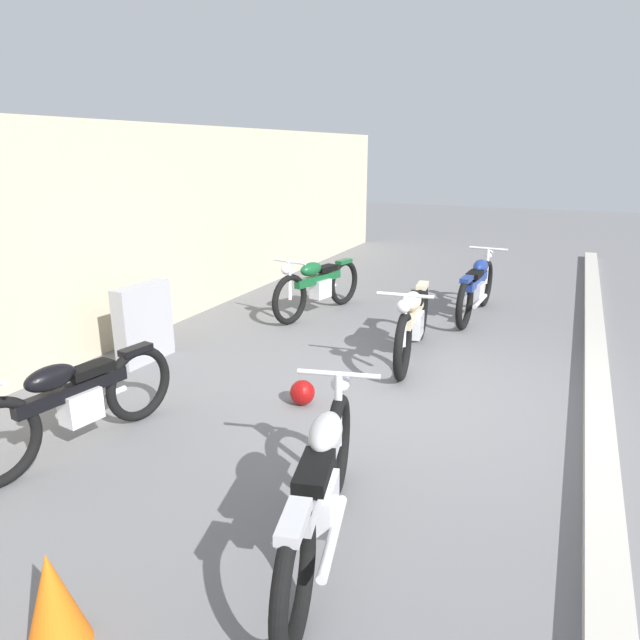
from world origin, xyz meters
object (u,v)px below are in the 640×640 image
Objects in this scene: motorcycle_black at (73,402)px; motorcycle_blue at (477,287)px; stone_marker at (144,323)px; helmet at (302,393)px; motorcycle_silver at (321,486)px; traffic_cone at (53,601)px; motorcycle_green at (318,285)px; motorcycle_cream at (413,321)px.

motorcycle_blue is at bearing 164.81° from motorcycle_black.
stone_marker is 3.74× the size of helmet.
motorcycle_blue reaches higher than stone_marker.
motorcycle_silver is (-1.83, -1.02, 0.33)m from helmet.
helmet is 3.92m from motorcycle_blue.
motorcycle_green reaches higher than traffic_cone.
motorcycle_green is at bearing -173.31° from motorcycle_black.
motorcycle_cream is (4.71, -0.51, 0.19)m from traffic_cone.
stone_marker is 2.24m from helmet.
motorcycle_green is at bearing 21.77° from helmet.
motorcycle_cream is at bearing -64.22° from stone_marker.
stone_marker is 0.44× the size of motorcycle_blue.
motorcycle_black is 0.98× the size of motorcycle_silver.
motorcycle_silver reaches higher than traffic_cone.
traffic_cone is (-3.35, -2.31, -0.18)m from stone_marker.
helmet is 0.45× the size of traffic_cone.
helmet is 0.12× the size of motorcycle_blue.
stone_marker is at bearing -8.51° from motorcycle_green.
motorcycle_black is 0.95× the size of motorcycle_blue.
motorcycle_green reaches higher than stone_marker.
motorcycle_blue is 2.34m from motorcycle_green.
traffic_cone is (-3.03, -0.11, 0.15)m from helmet.
traffic_cone is 6.86m from motorcycle_blue.
motorcycle_blue is at bearing 162.78° from motorcycle_cream.
motorcycle_black is 0.93× the size of motorcycle_cream.
motorcycle_blue is 5.60m from motorcycle_silver.
motorcycle_cream is 1.05× the size of motorcycle_silver.
motorcycle_cream reaches higher than motorcycle_green.
motorcycle_silver is (1.20, -0.91, 0.17)m from traffic_cone.
stone_marker is 2.81m from motorcycle_green.
helmet is 0.11× the size of motorcycle_cream.
motorcycle_cream reaches higher than motorcycle_silver.
motorcycle_cream is at bearing -7.02° from motorcycle_silver.
motorcycle_cream is at bearing 67.89° from motorcycle_green.
motorcycle_blue is at bearing -42.97° from stone_marker.
motorcycle_green is (4.48, -0.15, 0.01)m from motorcycle_black.
motorcycle_green is at bearing -21.34° from stone_marker.
traffic_cone is 1.51m from motorcycle_silver.
motorcycle_silver is at bearing -37.08° from traffic_cone.
motorcycle_blue is (6.80, -0.90, 0.18)m from traffic_cone.
stone_marker is 3.87m from motorcycle_silver.
motorcycle_silver is (-4.77, -2.19, 0.01)m from motorcycle_green.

